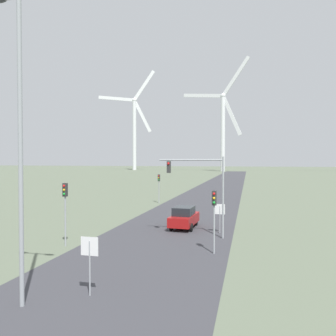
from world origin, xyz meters
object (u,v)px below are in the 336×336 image
at_px(stop_sign_far, 220,213).
at_px(wind_turbine_left, 223,123).
at_px(traffic_light_post_near_left, 65,200).
at_px(wind_turbine_far_left, 134,126).
at_px(streetlamp, 20,120).
at_px(traffic_light_post_mid_left, 159,182).
at_px(traffic_light_post_near_right, 214,208).
at_px(traffic_light_mast_overhead, 200,179).
at_px(car_approaching, 184,217).
at_px(stop_sign_near, 90,255).

relative_size(stop_sign_far, wind_turbine_left, 0.04).
distance_m(traffic_light_post_near_left, wind_turbine_far_left, 172.15).
distance_m(streetlamp, wind_turbine_far_left, 180.66).
bearing_deg(traffic_light_post_mid_left, streetlamp, -84.54).
distance_m(traffic_light_post_near_right, traffic_light_mast_overhead, 4.66).
bearing_deg(wind_turbine_far_left, traffic_light_post_near_left, -71.85).
relative_size(streetlamp, car_approaching, 2.91).
distance_m(stop_sign_near, traffic_light_mast_overhead, 12.40).
relative_size(traffic_light_post_near_right, wind_turbine_far_left, 0.07).
bearing_deg(traffic_light_mast_overhead, traffic_light_post_near_right, -70.47).
xyz_separation_m(traffic_light_mast_overhead, wind_turbine_left, (-9.44, 146.83, 20.72)).
height_order(stop_sign_far, traffic_light_mast_overhead, traffic_light_mast_overhead).
bearing_deg(traffic_light_post_near_left, stop_sign_near, -52.19).
bearing_deg(stop_sign_near, traffic_light_post_near_left, 127.81).
bearing_deg(traffic_light_post_mid_left, stop_sign_near, -80.18).
height_order(streetlamp, traffic_light_mast_overhead, streetlamp).
xyz_separation_m(traffic_light_post_mid_left, car_approaching, (6.37, -14.98, -1.93)).
distance_m(traffic_light_post_near_left, wind_turbine_left, 153.21).
distance_m(traffic_light_post_near_right, traffic_light_post_mid_left, 24.14).
xyz_separation_m(stop_sign_near, wind_turbine_left, (-6.41, 158.57, 23.31)).
distance_m(stop_sign_far, traffic_light_post_near_left, 11.82).
bearing_deg(streetlamp, stop_sign_far, 66.50).
height_order(traffic_light_post_near_left, traffic_light_post_near_right, traffic_light_post_near_left).
distance_m(wind_turbine_far_left, wind_turbine_left, 53.18).
bearing_deg(stop_sign_near, wind_turbine_far_left, 109.09).
height_order(traffic_light_post_mid_left, traffic_light_mast_overhead, traffic_light_mast_overhead).
relative_size(streetlamp, traffic_light_post_mid_left, 3.15).
xyz_separation_m(streetlamp, car_approaching, (3.38, 16.27, -6.47)).
bearing_deg(stop_sign_near, wind_turbine_left, 92.31).
relative_size(traffic_light_post_near_right, traffic_light_post_mid_left, 1.01).
xyz_separation_m(stop_sign_near, traffic_light_post_near_right, (4.51, 7.58, 1.10)).
bearing_deg(traffic_light_post_near_right, traffic_light_post_mid_left, 113.57).
relative_size(traffic_light_post_mid_left, wind_turbine_far_left, 0.07).
relative_size(stop_sign_near, wind_turbine_left, 0.04).
relative_size(streetlamp, wind_turbine_far_left, 0.21).
distance_m(stop_sign_near, traffic_light_post_mid_left, 30.16).
xyz_separation_m(traffic_light_post_near_right, wind_turbine_left, (-10.92, 150.99, 22.21)).
relative_size(streetlamp, traffic_light_post_near_left, 2.87).
bearing_deg(stop_sign_far, traffic_light_post_near_right, -88.59).
bearing_deg(traffic_light_mast_overhead, wind_turbine_far_left, 111.37).
height_order(traffic_light_post_near_right, wind_turbine_far_left, wind_turbine_far_left).
height_order(stop_sign_far, traffic_light_post_near_left, traffic_light_post_near_left).
xyz_separation_m(traffic_light_post_mid_left, wind_turbine_far_left, (-53.39, 139.40, 23.03)).
distance_m(traffic_light_post_near_right, wind_turbine_far_left, 174.91).
bearing_deg(wind_turbine_far_left, stop_sign_far, -68.00).
height_order(streetlamp, traffic_light_post_near_left, streetlamp).
relative_size(stop_sign_near, traffic_light_post_near_left, 0.60).
relative_size(stop_sign_near, wind_turbine_far_left, 0.04).
height_order(stop_sign_near, stop_sign_far, stop_sign_near).
xyz_separation_m(stop_sign_far, wind_turbine_left, (-10.78, 145.12, 23.47)).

